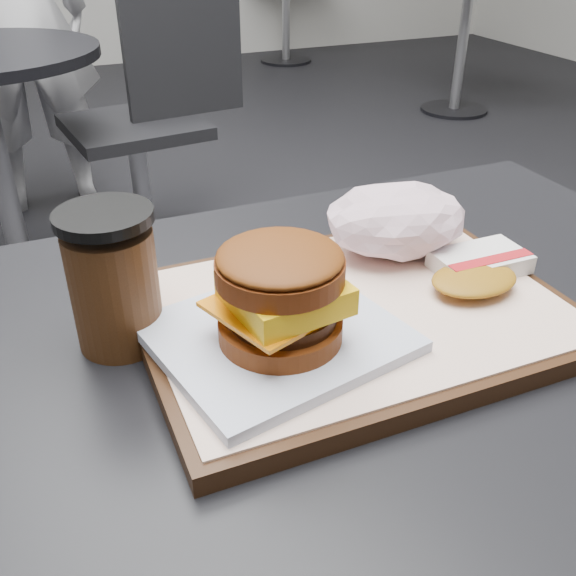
{
  "coord_description": "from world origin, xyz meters",
  "views": [
    {
      "loc": [
        -0.26,
        -0.42,
        1.1
      ],
      "look_at": [
        -0.09,
        -0.01,
        0.83
      ],
      "focal_mm": 40.0,
      "sensor_mm": 36.0,
      "label": 1
    }
  ],
  "objects_px": {
    "breakfast_sandwich": "(279,304)",
    "neighbor_chair": "(152,109)",
    "hash_brown": "(477,269)",
    "coffee_cup": "(114,283)",
    "serving_tray": "(353,314)",
    "customer_table": "(364,467)",
    "patron": "(12,10)",
    "crumpled_wrapper": "(397,220)"
  },
  "relations": [
    {
      "from": "breakfast_sandwich",
      "to": "customer_table",
      "type": "bearing_deg",
      "value": 11.5
    },
    {
      "from": "patron",
      "to": "breakfast_sandwich",
      "type": "bearing_deg",
      "value": 93.22
    },
    {
      "from": "customer_table",
      "to": "coffee_cup",
      "type": "distance_m",
      "value": 0.33
    },
    {
      "from": "patron",
      "to": "customer_table",
      "type": "bearing_deg",
      "value": 95.82
    },
    {
      "from": "customer_table",
      "to": "crumpled_wrapper",
      "type": "bearing_deg",
      "value": 51.68
    },
    {
      "from": "breakfast_sandwich",
      "to": "crumpled_wrapper",
      "type": "height_order",
      "value": "breakfast_sandwich"
    },
    {
      "from": "crumpled_wrapper",
      "to": "patron",
      "type": "xyz_separation_m",
      "value": [
        -0.28,
        2.22,
        -0.06
      ]
    },
    {
      "from": "breakfast_sandwich",
      "to": "patron",
      "type": "relative_size",
      "value": 0.14
    },
    {
      "from": "serving_tray",
      "to": "breakfast_sandwich",
      "type": "distance_m",
      "value": 0.1
    },
    {
      "from": "breakfast_sandwich",
      "to": "crumpled_wrapper",
      "type": "distance_m",
      "value": 0.21
    },
    {
      "from": "coffee_cup",
      "to": "breakfast_sandwich",
      "type": "bearing_deg",
      "value": -36.75
    },
    {
      "from": "customer_table",
      "to": "breakfast_sandwich",
      "type": "distance_m",
      "value": 0.27
    },
    {
      "from": "breakfast_sandwich",
      "to": "neighbor_chair",
      "type": "distance_m",
      "value": 1.79
    },
    {
      "from": "customer_table",
      "to": "hash_brown",
      "type": "height_order",
      "value": "hash_brown"
    },
    {
      "from": "customer_table",
      "to": "serving_tray",
      "type": "bearing_deg",
      "value": 154.1
    },
    {
      "from": "serving_tray",
      "to": "crumpled_wrapper",
      "type": "relative_size",
      "value": 2.56
    },
    {
      "from": "neighbor_chair",
      "to": "breakfast_sandwich",
      "type": "bearing_deg",
      "value": -98.32
    },
    {
      "from": "hash_brown",
      "to": "patron",
      "type": "bearing_deg",
      "value": 97.87
    },
    {
      "from": "hash_brown",
      "to": "patron",
      "type": "height_order",
      "value": "patron"
    },
    {
      "from": "serving_tray",
      "to": "hash_brown",
      "type": "height_order",
      "value": "hash_brown"
    },
    {
      "from": "customer_table",
      "to": "coffee_cup",
      "type": "bearing_deg",
      "value": 163.64
    },
    {
      "from": "breakfast_sandwich",
      "to": "neighbor_chair",
      "type": "bearing_deg",
      "value": 81.68
    },
    {
      "from": "serving_tray",
      "to": "coffee_cup",
      "type": "distance_m",
      "value": 0.21
    },
    {
      "from": "breakfast_sandwich",
      "to": "hash_brown",
      "type": "xyz_separation_m",
      "value": [
        0.22,
        0.03,
        -0.03
      ]
    },
    {
      "from": "patron",
      "to": "coffee_cup",
      "type": "bearing_deg",
      "value": 90.4
    },
    {
      "from": "breakfast_sandwich",
      "to": "crumpled_wrapper",
      "type": "bearing_deg",
      "value": 32.34
    },
    {
      "from": "serving_tray",
      "to": "patron",
      "type": "height_order",
      "value": "patron"
    },
    {
      "from": "customer_table",
      "to": "patron",
      "type": "bearing_deg",
      "value": 95.13
    },
    {
      "from": "crumpled_wrapper",
      "to": "coffee_cup",
      "type": "xyz_separation_m",
      "value": [
        -0.29,
        -0.03,
        0.01
      ]
    },
    {
      "from": "breakfast_sandwich",
      "to": "coffee_cup",
      "type": "xyz_separation_m",
      "value": [
        -0.11,
        0.09,
        -0.0
      ]
    },
    {
      "from": "crumpled_wrapper",
      "to": "patron",
      "type": "bearing_deg",
      "value": 97.14
    },
    {
      "from": "breakfast_sandwich",
      "to": "hash_brown",
      "type": "height_order",
      "value": "breakfast_sandwich"
    },
    {
      "from": "serving_tray",
      "to": "hash_brown",
      "type": "relative_size",
      "value": 3.18
    },
    {
      "from": "customer_table",
      "to": "hash_brown",
      "type": "xyz_separation_m",
      "value": [
        0.11,
        0.0,
        0.22
      ]
    },
    {
      "from": "breakfast_sandwich",
      "to": "neighbor_chair",
      "type": "relative_size",
      "value": 0.25
    },
    {
      "from": "hash_brown",
      "to": "neighbor_chair",
      "type": "xyz_separation_m",
      "value": [
        0.04,
        1.72,
        -0.29
      ]
    },
    {
      "from": "coffee_cup",
      "to": "patron",
      "type": "relative_size",
      "value": 0.08
    },
    {
      "from": "coffee_cup",
      "to": "patron",
      "type": "distance_m",
      "value": 2.24
    },
    {
      "from": "crumpled_wrapper",
      "to": "neighbor_chair",
      "type": "distance_m",
      "value": 1.66
    },
    {
      "from": "breakfast_sandwich",
      "to": "coffee_cup",
      "type": "distance_m",
      "value": 0.14
    },
    {
      "from": "coffee_cup",
      "to": "serving_tray",
      "type": "bearing_deg",
      "value": -15.37
    },
    {
      "from": "patron",
      "to": "hash_brown",
      "type": "bearing_deg",
      "value": 98.56
    }
  ]
}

